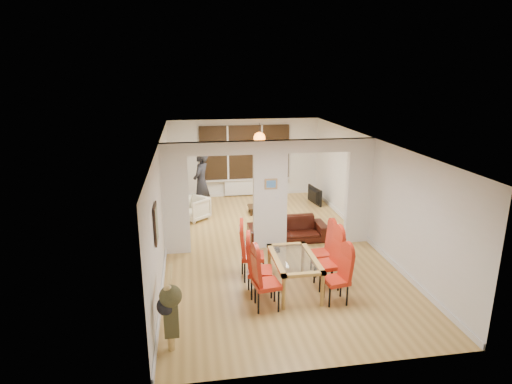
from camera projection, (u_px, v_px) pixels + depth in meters
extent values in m
cube|color=tan|center=(270.00, 246.00, 10.44)|extent=(5.00, 9.00, 0.01)
cube|color=white|center=(270.00, 195.00, 10.08)|extent=(5.00, 0.18, 2.60)
cube|color=black|center=(245.00, 152.00, 14.25)|extent=(3.00, 0.08, 1.80)
cube|color=white|center=(245.00, 187.00, 14.54)|extent=(1.40, 0.08, 0.50)
sphere|color=orange|center=(259.00, 138.00, 13.03)|extent=(0.36, 0.36, 0.36)
cube|color=gray|center=(156.00, 224.00, 7.35)|extent=(0.04, 0.52, 0.67)
cube|color=#4C8CD8|center=(271.00, 184.00, 9.91)|extent=(0.30, 0.03, 0.25)
imported|color=black|center=(288.00, 229.00, 10.74)|extent=(1.97, 0.79, 0.57)
imported|color=#F1E8CC|center=(194.00, 209.00, 12.22)|extent=(1.01, 1.01, 0.66)
imported|color=black|center=(201.00, 183.00, 12.61)|extent=(0.81, 0.69, 1.89)
imported|color=black|center=(312.00, 196.00, 13.71)|extent=(0.94, 0.27, 0.54)
cylinder|color=#143F19|center=(258.00, 201.00, 12.79)|extent=(0.07, 0.07, 0.30)
imported|color=#352312|center=(272.00, 203.00, 12.94)|extent=(0.21, 0.21, 0.05)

